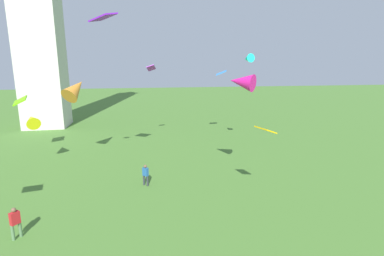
% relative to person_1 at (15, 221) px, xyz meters
% --- Properties ---
extents(person_1, '(0.47, 0.49, 1.67)m').
position_rel_person_1_xyz_m(person_1, '(0.00, 0.00, 0.00)').
color(person_1, '#51754C').
rests_on(person_1, ground_plane).
extents(person_2, '(0.45, 0.45, 1.56)m').
position_rel_person_1_xyz_m(person_2, '(6.55, 5.37, -0.06)').
color(person_2, '#2D3338').
rests_on(person_2, ground_plane).
extents(kite_flying_0, '(1.37, 1.27, 0.65)m').
position_rel_person_1_xyz_m(kite_flying_0, '(15.81, 17.70, 6.85)').
color(kite_flying_0, '#3282EF').
extents(kite_flying_1, '(2.06, 2.05, 0.66)m').
position_rel_person_1_xyz_m(kite_flying_1, '(4.12, 7.06, 10.80)').
color(kite_flying_1, '#861FDD').
extents(kite_flying_2, '(1.49, 1.85, 0.87)m').
position_rel_person_1_xyz_m(kite_flying_2, '(-4.49, 14.61, 4.44)').
color(kite_flying_2, '#6ED70E').
extents(kite_flying_3, '(2.06, 2.04, 1.31)m').
position_rel_person_1_xyz_m(kite_flying_3, '(13.00, 3.82, 6.52)').
color(kite_flying_3, '#E1198C').
extents(kite_flying_5, '(2.55, 2.90, 2.36)m').
position_rel_person_1_xyz_m(kite_flying_5, '(1.03, 11.72, 5.66)').
color(kite_flying_5, orange).
extents(kite_flying_6, '(1.01, 1.31, 0.34)m').
position_rel_person_1_xyz_m(kite_flying_6, '(13.40, 0.71, 3.92)').
color(kite_flying_6, '#EDB207').
extents(kite_flying_7, '(1.09, 1.23, 0.76)m').
position_rel_person_1_xyz_m(kite_flying_7, '(7.79, 17.10, 7.39)').
color(kite_flying_7, purple).
extents(kite_flying_9, '(1.74, 2.07, 1.48)m').
position_rel_person_1_xyz_m(kite_flying_9, '(-2.59, 11.47, 3.10)').
color(kite_flying_9, '#D3CE12').
extents(kite_flying_10, '(0.98, 1.30, 0.89)m').
position_rel_person_1_xyz_m(kite_flying_10, '(16.61, 11.85, 8.27)').
color(kite_flying_10, '#1BEEDB').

